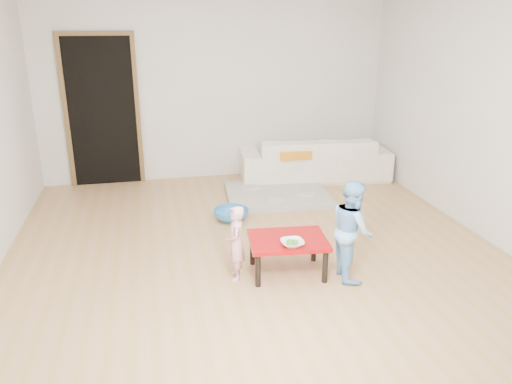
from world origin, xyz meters
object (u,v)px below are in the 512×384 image
object	(u,v)px
bowl	(292,243)
basin	(231,215)
child_pink	(236,243)
red_table	(288,256)
child_blue	(352,230)
sofa	(314,158)

from	to	relation	value
bowl	basin	world-z (taller)	bowl
bowl	child_pink	distance (m)	0.51
red_table	basin	size ratio (longest dim) A/B	1.69
child_pink	child_blue	distance (m)	1.06
red_table	bowl	distance (m)	0.26
child_pink	basin	world-z (taller)	child_pink
child_pink	bowl	bearing A→B (deg)	79.16
red_table	child_pink	xyz separation A→B (m)	(-0.49, 0.00, 0.17)
red_table	sofa	bearing A→B (deg)	66.79
sofa	red_table	bearing A→B (deg)	72.11
sofa	bowl	xyz separation A→B (m)	(-1.18, -2.91, 0.06)
sofa	child_blue	world-z (taller)	child_blue
sofa	basin	xyz separation A→B (m)	(-1.48, -1.35, -0.25)
sofa	child_pink	world-z (taller)	child_pink
sofa	bowl	bearing A→B (deg)	73.17
child_blue	basin	xyz separation A→B (m)	(-0.85, 1.58, -0.40)
bowl	sofa	bearing A→B (deg)	67.85
red_table	bowl	world-z (taller)	bowl
red_table	child_pink	world-z (taller)	child_pink
red_table	child_blue	bearing A→B (deg)	-17.52
child_blue	child_pink	bearing A→B (deg)	84.05
sofa	child_pink	size ratio (longest dim) A/B	3.07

